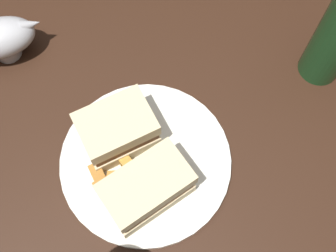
# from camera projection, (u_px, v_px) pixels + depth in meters

# --- Properties ---
(ground_plane) EXTENTS (6.00, 6.00, 0.00)m
(ground_plane) POSITION_uv_depth(u_px,v_px,m) (179.00, 201.00, 1.33)
(ground_plane) COLOR #4C4238
(dining_table) EXTENTS (1.13, 0.95, 0.70)m
(dining_table) POSITION_uv_depth(u_px,v_px,m) (182.00, 168.00, 1.01)
(dining_table) COLOR black
(dining_table) RESTS_ON ground
(plate) EXTENTS (0.26, 0.26, 0.01)m
(plate) POSITION_uv_depth(u_px,v_px,m) (146.00, 161.00, 0.64)
(plate) COLOR silver
(plate) RESTS_ON dining_table
(sandwich_half_left) EXTENTS (0.13, 0.13, 0.07)m
(sandwich_half_left) POSITION_uv_depth(u_px,v_px,m) (118.00, 130.00, 0.62)
(sandwich_half_left) COLOR beige
(sandwich_half_left) RESTS_ON plate
(sandwich_half_right) EXTENTS (0.14, 0.13, 0.07)m
(sandwich_half_right) POSITION_uv_depth(u_px,v_px,m) (147.00, 188.00, 0.58)
(sandwich_half_right) COLOR beige
(sandwich_half_right) RESTS_ON plate
(potato_wedge_front) EXTENTS (0.05, 0.05, 0.02)m
(potato_wedge_front) POSITION_uv_depth(u_px,v_px,m) (96.00, 142.00, 0.64)
(potato_wedge_front) COLOR #AD702D
(potato_wedge_front) RESTS_ON plate
(potato_wedge_middle) EXTENTS (0.04, 0.05, 0.02)m
(potato_wedge_middle) POSITION_uv_depth(u_px,v_px,m) (135.00, 189.00, 0.61)
(potato_wedge_middle) COLOR gold
(potato_wedge_middle) RESTS_ON plate
(potato_wedge_back) EXTENTS (0.04, 0.04, 0.02)m
(potato_wedge_back) POSITION_uv_depth(u_px,v_px,m) (107.00, 184.00, 0.61)
(potato_wedge_back) COLOR #AD702D
(potato_wedge_back) RESTS_ON plate
(potato_wedge_left_edge) EXTENTS (0.04, 0.04, 0.02)m
(potato_wedge_left_edge) POSITION_uv_depth(u_px,v_px,m) (120.00, 179.00, 0.62)
(potato_wedge_left_edge) COLOR #B77F33
(potato_wedge_left_edge) RESTS_ON plate
(potato_wedge_right_edge) EXTENTS (0.04, 0.04, 0.02)m
(potato_wedge_right_edge) POSITION_uv_depth(u_px,v_px,m) (99.00, 177.00, 0.62)
(potato_wedge_right_edge) COLOR #AD702D
(potato_wedge_right_edge) RESTS_ON plate
(potato_wedge_stray) EXTENTS (0.04, 0.05, 0.02)m
(potato_wedge_stray) POSITION_uv_depth(u_px,v_px,m) (125.00, 161.00, 0.62)
(potato_wedge_stray) COLOR gold
(potato_wedge_stray) RESTS_ON plate
(gravy_boat) EXTENTS (0.13, 0.13, 0.07)m
(gravy_boat) POSITION_uv_depth(u_px,v_px,m) (1.00, 38.00, 0.68)
(gravy_boat) COLOR #B7B7BC
(gravy_boat) RESTS_ON dining_table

